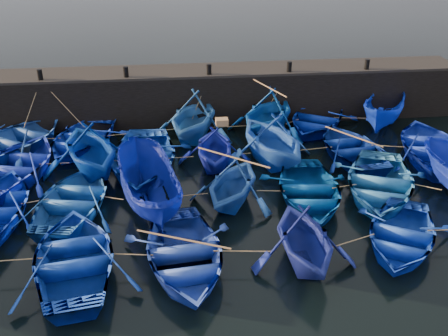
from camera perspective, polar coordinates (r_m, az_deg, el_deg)
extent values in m
plane|color=black|center=(17.23, 1.23, -6.89)|extent=(120.00, 120.00, 0.00)
cube|color=black|center=(26.12, -1.86, 8.33)|extent=(26.00, 2.50, 2.50)
cube|color=black|center=(25.73, -1.90, 11.09)|extent=(26.00, 2.50, 0.12)
cylinder|color=black|center=(25.42, -20.29, 9.98)|extent=(0.24, 0.24, 0.50)
cylinder|color=black|center=(24.78, -11.15, 10.73)|extent=(0.24, 0.24, 0.50)
cylinder|color=black|center=(24.78, -1.73, 11.22)|extent=(0.24, 0.24, 0.50)
cylinder|color=black|center=(25.42, 7.47, 11.41)|extent=(0.24, 0.24, 0.50)
cylinder|color=black|center=(26.65, 16.03, 11.33)|extent=(0.24, 0.24, 0.50)
imported|color=navy|center=(24.31, -22.62, 3.05)|extent=(6.43, 6.91, 1.17)
imported|color=#0F2EC3|center=(23.67, -16.01, 3.29)|extent=(4.85, 5.72, 1.01)
imported|color=#235CA7|center=(23.55, -3.53, 6.01)|extent=(5.26, 5.62, 2.38)
imported|color=#07439A|center=(23.98, 5.06, 6.35)|extent=(5.77, 5.93, 2.38)
imported|color=navy|center=(25.35, 10.48, 5.53)|extent=(5.67, 6.13, 1.04)
imported|color=#0C2ED2|center=(26.16, 17.85, 6.23)|extent=(3.99, 4.84, 1.80)
imported|color=#1226A2|center=(21.83, -22.67, 0.33)|extent=(5.16, 6.32, 1.15)
imported|color=#043395|center=(20.89, -15.08, 2.31)|extent=(5.33, 5.69, 2.41)
imported|color=#0E3993|center=(20.88, -9.36, 1.06)|extent=(4.39, 5.95, 1.19)
imported|color=#13209E|center=(20.81, -1.06, 2.48)|extent=(3.48, 3.95, 1.94)
imported|color=blue|center=(21.12, 5.55, 3.48)|extent=(5.18, 5.60, 2.44)
imported|color=navy|center=(22.59, 14.38, 2.31)|extent=(3.91, 5.10, 0.99)
imported|color=#0E27A7|center=(23.63, 22.69, 2.32)|extent=(4.91, 6.13, 1.14)
imported|color=#184EA0|center=(18.71, -16.70, -3.37)|extent=(4.28, 5.40, 1.01)
imported|color=navy|center=(17.85, -8.67, -2.20)|extent=(2.95, 5.41, 1.98)
imported|color=#1D4CA2|center=(18.04, 0.99, -1.62)|extent=(4.49, 4.71, 1.93)
imported|color=navy|center=(18.68, 9.66, -2.58)|extent=(4.00, 5.21, 1.00)
imported|color=#2166B2|center=(19.73, 17.32, -1.65)|extent=(5.52, 6.34, 1.10)
imported|color=#0D3296|center=(15.70, -16.64, -9.68)|extent=(4.30, 5.50, 1.04)
imported|color=blue|center=(15.23, -4.65, -9.78)|extent=(3.96, 5.22, 1.02)
imported|color=navy|center=(15.24, 9.13, -7.87)|extent=(3.34, 3.84, 1.96)
imported|color=blue|center=(17.06, 19.54, -7.21)|extent=(4.90, 5.36, 0.91)
cube|color=#9C7144|center=(20.41, -0.25, 5.32)|extent=(0.50, 0.41, 0.25)
cylinder|color=tan|center=(23.95, -19.36, 3.19)|extent=(1.04, 0.06, 0.04)
cylinder|color=tan|center=(23.58, -9.74, 4.01)|extent=(3.38, 0.54, 0.04)
cylinder|color=tan|center=(23.93, 0.79, 4.77)|extent=(1.77, 0.04, 0.04)
cylinder|color=tan|center=(24.75, 7.80, 5.28)|extent=(0.79, 0.59, 0.04)
cylinder|color=tan|center=(25.76, 14.19, 5.57)|extent=(1.58, 0.29, 0.04)
cylinder|color=tan|center=(21.45, -18.83, 0.48)|extent=(1.20, 0.04, 0.04)
cylinder|color=tan|center=(21.01, -12.13, 0.82)|extent=(0.25, 0.08, 0.04)
cylinder|color=tan|center=(20.89, -5.19, 1.19)|extent=(1.24, 0.09, 0.04)
cylinder|color=tan|center=(21.16, 2.24, 1.64)|extent=(0.65, 0.11, 0.04)
cylinder|color=tan|center=(21.91, 10.05, 2.15)|extent=(1.82, 0.23, 0.04)
cylinder|color=tan|center=(23.04, 18.64, 2.37)|extent=(1.68, 0.48, 0.04)
cylinder|color=tan|center=(18.89, -20.80, -3.59)|extent=(0.91, 0.27, 0.04)
cylinder|color=tan|center=(18.33, -12.72, -3.34)|extent=(0.87, 0.38, 0.04)
cylinder|color=tan|center=(18.09, -3.78, -3.10)|extent=(1.23, 0.13, 0.04)
cylinder|color=tan|center=(18.40, 5.37, -2.61)|extent=(1.03, 0.18, 0.04)
cylinder|color=tan|center=(19.15, 13.60, -2.04)|extent=(0.99, 0.22, 0.04)
cylinder|color=tan|center=(20.07, 21.65, -1.90)|extent=(1.21, 0.80, 0.04)
cylinder|color=tan|center=(16.23, -24.12, -9.66)|extent=(2.44, 0.04, 0.04)
cylinder|color=tan|center=(15.36, -10.75, -9.68)|extent=(1.42, 0.27, 0.04)
cylinder|color=tan|center=(15.24, 2.25, -9.48)|extent=(1.81, 0.27, 0.04)
cylinder|color=tan|center=(16.18, 14.57, -8.04)|extent=(1.56, 0.56, 0.04)
cylinder|color=tan|center=(25.36, -21.11, 6.72)|extent=(0.97, 1.02, 2.09)
cylinder|color=tan|center=(25.03, -17.97, 6.97)|extent=(1.95, 1.04, 2.10)
cylinder|color=tan|center=(24.80, -2.68, 8.10)|extent=(0.96, 0.54, 2.09)
cylinder|color=tan|center=(25.32, 5.98, 8.38)|extent=(1.39, 0.54, 2.09)
cylinder|color=tan|center=(25.88, 8.66, 8.63)|extent=(1.25, 0.11, 2.09)
cylinder|color=tan|center=(26.94, 16.42, 8.58)|extent=(0.64, 0.23, 2.08)
cylinder|color=#99724C|center=(23.58, 5.18, 9.12)|extent=(1.08, 2.84, 0.06)
cylinder|color=#99724C|center=(22.38, 14.53, 3.53)|extent=(1.77, 2.49, 0.06)
cylinder|color=#99724C|center=(17.59, 1.01, 1.23)|extent=(2.34, 1.97, 0.06)
cylinder|color=#99724C|center=(14.91, -4.72, -8.12)|extent=(2.74, 1.32, 0.06)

